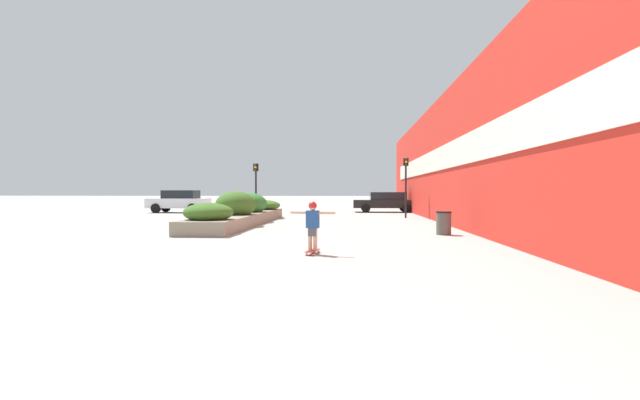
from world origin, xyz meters
The scene contains 11 objects.
ground_plane centered at (0.00, 0.00, 0.00)m, with size 300.00×300.00×0.00m, color #A3A099.
building_wall_right centered at (5.98, 17.94, 3.12)m, with size 0.67×40.71×6.23m.
planter_box centered at (-3.82, 16.49, 0.58)m, with size 2.06×11.95×1.56m.
skateboard centered at (0.37, 6.95, 0.07)m, with size 0.34×0.72×0.09m.
skateboarder centered at (0.37, 6.95, 0.82)m, with size 1.12×0.26×1.20m.
trash_bin centered at (4.60, 11.98, 0.42)m, with size 0.54×0.54×0.83m.
car_leftmost centered at (-11.27, 27.05, 0.85)m, with size 4.34×1.89×1.64m.
car_center_left centered at (11.65, 28.68, 0.81)m, with size 4.46×1.92×1.55m.
car_center_right centered at (3.94, 28.84, 0.79)m, with size 4.78×2.03×1.50m.
traffic_light_left centered at (-4.35, 21.67, 2.21)m, with size 0.28×0.30×3.21m.
traffic_light_right centered at (4.50, 21.75, 2.38)m, with size 0.28×0.30×3.49m.
Camera 1 is at (1.31, -3.46, 1.53)m, focal length 24.00 mm.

